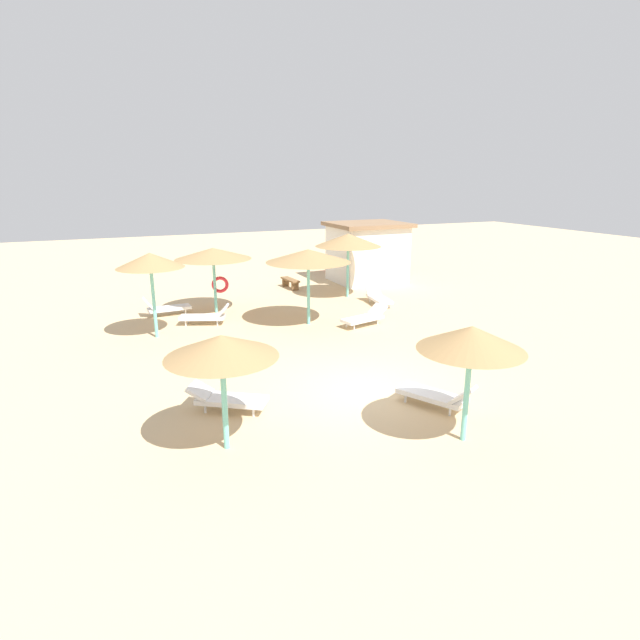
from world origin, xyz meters
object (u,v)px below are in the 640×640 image
object	(u,v)px
parasol_4	(348,240)
lounger_0	(206,316)
parasol_0	(150,261)
parasol_5	(471,339)
parasol_2	(221,347)
lounger_1	(166,308)
parked_car	(360,254)
bench_0	(290,282)
parasol_1	(213,254)
lounger_3	(365,317)
parasol_3	(308,256)
lounger_4	(378,297)
lounger_2	(226,399)
beach_cabana	(367,252)
lounger_5	(437,395)

from	to	relation	value
parasol_4	lounger_0	distance (m)	7.70
parasol_0	parasol_5	xyz separation A→B (m)	(5.27, -10.20, -0.43)
parasol_2	parasol_4	bearing A→B (deg)	53.44
lounger_1	parked_car	distance (m)	14.39
parasol_4	bench_0	xyz separation A→B (m)	(-1.84, 2.84, -2.33)
parasol_1	parasol_4	xyz separation A→B (m)	(6.32, 0.40, 0.22)
lounger_3	bench_0	size ratio (longest dim) A/B	1.30
parasol_3	lounger_4	xyz separation A→B (m)	(4.03, 1.68, -2.32)
lounger_2	lounger_3	world-z (taller)	lounger_3
parasol_1	lounger_1	xyz separation A→B (m)	(-1.99, 0.37, -2.13)
lounger_0	beach_cabana	distance (m)	10.95
parasol_5	bench_0	world-z (taller)	parasol_5
lounger_2	lounger_4	xyz separation A→B (m)	(8.69, 7.83, 0.02)
parasol_2	bench_0	size ratio (longest dim) A/B	1.63
lounger_0	lounger_5	size ratio (longest dim) A/B	1.00
parasol_4	parasol_0	bearing A→B (deg)	-161.86
lounger_1	bench_0	distance (m)	7.08
lounger_1	lounger_5	distance (m)	12.60
parasol_3	lounger_0	world-z (taller)	parasol_3
lounger_2	parked_car	size ratio (longest dim) A/B	0.47
bench_0	parasol_5	bearing A→B (deg)	-96.71
parasol_1	parasol_2	bearing A→B (deg)	-101.13
parasol_1	parasol_0	bearing A→B (deg)	-136.34
parasol_0	parked_car	world-z (taller)	parasol_0
parasol_1	parasol_5	distance (m)	13.01
parasol_0	parasol_4	bearing A→B (deg)	18.14
lounger_1	lounger_2	world-z (taller)	lounger_1
lounger_1	lounger_2	bearing A→B (deg)	-88.65
parasol_0	lounger_4	bearing A→B (deg)	6.46
parasol_5	lounger_1	bearing A→B (deg)	109.30
lounger_5	bench_0	xyz separation A→B (m)	(1.45, 14.42, 0.03)
parasol_0	parasol_5	size ratio (longest dim) A/B	1.17
parasol_4	lounger_1	size ratio (longest dim) A/B	1.62
lounger_5	lounger_1	bearing A→B (deg)	113.49
parasol_3	lounger_5	bearing A→B (deg)	-89.06
parasol_1	parasol_2	world-z (taller)	parasol_1
bench_0	parasol_2	bearing A→B (deg)	-114.98
lounger_1	parked_car	size ratio (longest dim) A/B	0.46
parasol_1	parasol_2	distance (m)	11.28
lounger_2	lounger_0	bearing A→B (deg)	82.43
lounger_4	beach_cabana	size ratio (longest dim) A/B	0.49
parasol_1	beach_cabana	distance (m)	9.60
bench_0	parasol_3	bearing A→B (deg)	-103.95
parasol_2	parasol_1	bearing A→B (deg)	78.87
parasol_0	beach_cabana	distance (m)	13.09
bench_0	lounger_1	bearing A→B (deg)	-156.10
lounger_0	lounger_4	world-z (taller)	lounger_4
lounger_1	lounger_0	bearing A→B (deg)	-57.39
lounger_0	beach_cabana	size ratio (longest dim) A/B	0.50
parasol_1	lounger_4	xyz separation A→B (m)	(6.93, -1.46, -2.13)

